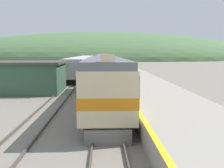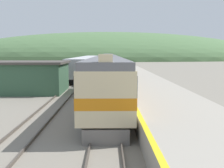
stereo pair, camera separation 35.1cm
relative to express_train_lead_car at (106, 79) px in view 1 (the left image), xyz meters
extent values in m
cube|color=#4C443D|center=(-0.72, 46.94, -2.03)|extent=(0.08, 180.00, 0.16)
cube|color=#4C443D|center=(0.72, 46.94, -2.03)|extent=(0.08, 180.00, 0.16)
cube|color=#4C443D|center=(-5.00, 46.94, -2.03)|extent=(0.08, 180.00, 0.16)
cube|color=#4C443D|center=(-3.56, 46.94, -2.03)|extent=(0.08, 180.00, 0.16)
cube|color=#9E9689|center=(4.22, 26.94, -1.54)|extent=(5.30, 140.00, 1.14)
cube|color=yellow|center=(1.69, 26.94, -0.97)|extent=(0.24, 140.00, 0.01)
ellipsoid|color=#517547|center=(0.00, 138.72, -2.11)|extent=(195.03, 87.76, 32.46)
cube|color=#385B42|center=(-9.12, 7.02, -0.56)|extent=(8.87, 6.31, 3.10)
cube|color=#47423D|center=(-9.12, 7.02, 1.11)|extent=(9.37, 6.81, 0.24)
cube|color=black|center=(0.00, 0.23, -1.68)|extent=(2.33, 18.86, 0.85)
cube|color=beige|center=(0.00, 0.23, 0.04)|extent=(2.84, 20.07, 2.60)
cube|color=orange|center=(0.00, 0.23, -0.17)|extent=(2.87, 20.09, 0.57)
cube|color=black|center=(0.00, 0.23, 0.61)|extent=(2.86, 18.86, 0.78)
cube|color=slate|center=(0.00, 0.23, 1.54)|extent=(2.67, 20.07, 0.40)
cube|color=black|center=(0.00, -8.67, 0.61)|extent=(2.88, 2.20, 1.04)
cube|color=beige|center=(0.00, -9.35, 1.92)|extent=(0.64, 0.80, 0.36)
cube|color=slate|center=(0.00, -9.60, -1.73)|extent=(2.21, 0.40, 0.77)
cube|color=black|center=(0.00, 21.25, -1.68)|extent=(2.33, 18.97, 0.85)
cube|color=beige|center=(0.00, 21.25, 0.04)|extent=(2.84, 20.18, 2.60)
cube|color=orange|center=(0.00, 21.25, -0.17)|extent=(2.87, 20.20, 0.57)
cube|color=black|center=(0.00, 21.25, 0.61)|extent=(2.86, 18.97, 0.78)
cube|color=slate|center=(0.00, 21.25, 1.54)|extent=(2.67, 20.18, 0.40)
cube|color=black|center=(0.00, 42.33, -1.68)|extent=(2.33, 18.97, 0.85)
cube|color=beige|center=(0.00, 42.33, 0.04)|extent=(2.84, 20.18, 2.60)
cube|color=orange|center=(0.00, 42.33, -0.17)|extent=(2.87, 20.20, 0.57)
cube|color=black|center=(0.00, 42.33, 0.61)|extent=(2.86, 18.97, 0.78)
cube|color=slate|center=(0.00, 42.33, 1.54)|extent=(2.67, 20.18, 0.40)
cube|color=black|center=(0.00, 63.41, -1.68)|extent=(2.33, 18.97, 0.85)
cube|color=beige|center=(0.00, 63.41, 0.04)|extent=(2.84, 20.18, 2.60)
cube|color=orange|center=(0.00, 63.41, -0.17)|extent=(2.87, 20.20, 0.57)
cube|color=black|center=(0.00, 63.41, 0.61)|extent=(2.86, 18.97, 0.78)
cube|color=slate|center=(0.00, 63.41, 1.54)|extent=(2.67, 20.18, 0.40)
cube|color=black|center=(-4.28, 32.08, -1.71)|extent=(2.46, 38.38, 0.80)
cube|color=#BCBCC1|center=(-4.28, 32.08, 0.00)|extent=(2.90, 39.98, 2.62)
camera|label=1|loc=(-0.22, -21.40, 2.18)|focal=42.00mm
camera|label=2|loc=(0.13, -21.41, 2.18)|focal=42.00mm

